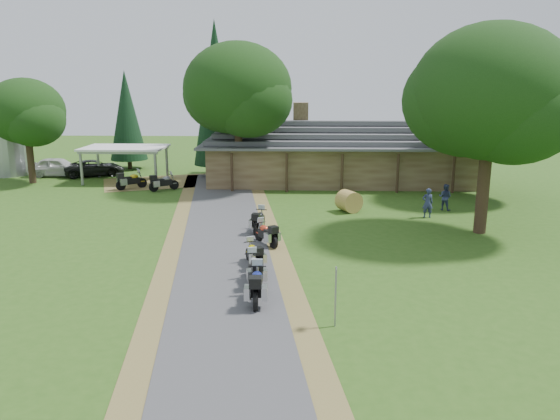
{
  "coord_description": "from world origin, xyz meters",
  "views": [
    {
      "loc": [
        2.79,
        -19.57,
        7.96
      ],
      "look_at": [
        1.92,
        7.05,
        1.6
      ],
      "focal_mm": 35.0,
      "sensor_mm": 36.0,
      "label": 1
    }
  ],
  "objects_px": {
    "motorcycle_row_d": "(266,232)",
    "motorcycle_carport_a": "(131,179)",
    "silo": "(5,133)",
    "motorcycle_row_a": "(257,283)",
    "lodge": "(338,151)",
    "motorcycle_row_e": "(259,219)",
    "car_dark_suv": "(94,164)",
    "hay_bale": "(349,201)",
    "motorcycle_carport_b": "(164,181)",
    "car_white_sedan": "(58,165)",
    "carport": "(126,164)",
    "motorcycle_row_c": "(254,253)",
    "motorcycle_row_b": "(254,268)"
  },
  "relations": [
    {
      "from": "silo",
      "to": "motorcycle_carport_b",
      "type": "relative_size",
      "value": 3.54
    },
    {
      "from": "car_dark_suv",
      "to": "motorcycle_carport_b",
      "type": "distance_m",
      "value": 9.59
    },
    {
      "from": "motorcycle_row_c",
      "to": "lodge",
      "type": "bearing_deg",
      "value": -36.18
    },
    {
      "from": "car_dark_suv",
      "to": "motorcycle_row_b",
      "type": "bearing_deg",
      "value": -170.36
    },
    {
      "from": "motorcycle_row_e",
      "to": "silo",
      "type": "bearing_deg",
      "value": 61.69
    },
    {
      "from": "motorcycle_row_a",
      "to": "motorcycle_row_e",
      "type": "bearing_deg",
      "value": 2.0
    },
    {
      "from": "silo",
      "to": "motorcycle_row_e",
      "type": "height_order",
      "value": "silo"
    },
    {
      "from": "car_white_sedan",
      "to": "motorcycle_row_c",
      "type": "distance_m",
      "value": 28.88
    },
    {
      "from": "motorcycle_carport_a",
      "to": "motorcycle_row_c",
      "type": "bearing_deg",
      "value": -97.8
    },
    {
      "from": "car_dark_suv",
      "to": "motorcycle_row_d",
      "type": "height_order",
      "value": "car_dark_suv"
    },
    {
      "from": "carport",
      "to": "motorcycle_carport_b",
      "type": "xyz_separation_m",
      "value": [
        3.96,
        -3.74,
        -0.71
      ]
    },
    {
      "from": "motorcycle_row_c",
      "to": "motorcycle_carport_b",
      "type": "xyz_separation_m",
      "value": [
        -7.96,
        16.55,
        0.09
      ]
    },
    {
      "from": "silo",
      "to": "hay_bale",
      "type": "distance_m",
      "value": 30.89
    },
    {
      "from": "motorcycle_carport_a",
      "to": "motorcycle_row_a",
      "type": "bearing_deg",
      "value": -101.92
    },
    {
      "from": "carport",
      "to": "motorcycle_row_b",
      "type": "xyz_separation_m",
      "value": [
        12.11,
        -22.39,
        -0.73
      ]
    },
    {
      "from": "motorcycle_row_b",
      "to": "motorcycle_carport_a",
      "type": "relative_size",
      "value": 0.92
    },
    {
      "from": "lodge",
      "to": "motorcycle_row_e",
      "type": "xyz_separation_m",
      "value": [
        -5.26,
        -15.24,
        -1.79
      ]
    },
    {
      "from": "silo",
      "to": "motorcycle_carport_a",
      "type": "height_order",
      "value": "silo"
    },
    {
      "from": "lodge",
      "to": "car_white_sedan",
      "type": "height_order",
      "value": "lodge"
    },
    {
      "from": "motorcycle_carport_b",
      "to": "motorcycle_row_d",
      "type": "bearing_deg",
      "value": -93.09
    },
    {
      "from": "lodge",
      "to": "motorcycle_carport_b",
      "type": "bearing_deg",
      "value": -161.66
    },
    {
      "from": "carport",
      "to": "car_dark_suv",
      "type": "xyz_separation_m",
      "value": [
        -3.44,
        2.36,
        -0.37
      ]
    },
    {
      "from": "motorcycle_row_d",
      "to": "hay_bale",
      "type": "xyz_separation_m",
      "value": [
        4.72,
        7.15,
        0.03
      ]
    },
    {
      "from": "car_dark_suv",
      "to": "motorcycle_row_a",
      "type": "bearing_deg",
      "value": -171.8
    },
    {
      "from": "motorcycle_row_a",
      "to": "motorcycle_row_d",
      "type": "distance_m",
      "value": 7.13
    },
    {
      "from": "motorcycle_row_d",
      "to": "motorcycle_carport_a",
      "type": "height_order",
      "value": "motorcycle_carport_a"
    },
    {
      "from": "motorcycle_row_a",
      "to": "motorcycle_row_c",
      "type": "distance_m",
      "value": 3.97
    },
    {
      "from": "silo",
      "to": "motorcycle_row_a",
      "type": "bearing_deg",
      "value": -49.06
    },
    {
      "from": "carport",
      "to": "motorcycle_row_d",
      "type": "distance_m",
      "value": 21.06
    },
    {
      "from": "motorcycle_carport_b",
      "to": "silo",
      "type": "bearing_deg",
      "value": 121.69
    },
    {
      "from": "car_dark_suv",
      "to": "motorcycle_row_d",
      "type": "xyz_separation_m",
      "value": [
        15.71,
        -19.45,
        -0.4
      ]
    },
    {
      "from": "motorcycle_row_a",
      "to": "hay_bale",
      "type": "bearing_deg",
      "value": -19.49
    },
    {
      "from": "silo",
      "to": "motorcycle_carport_a",
      "type": "relative_size",
      "value": 3.36
    },
    {
      "from": "car_dark_suv",
      "to": "motorcycle_row_d",
      "type": "relative_size",
      "value": 2.91
    },
    {
      "from": "silo",
      "to": "motorcycle_row_b",
      "type": "xyz_separation_m",
      "value": [
        23.14,
        -25.11,
        -2.89
      ]
    },
    {
      "from": "motorcycle_carport_a",
      "to": "motorcycle_row_b",
      "type": "bearing_deg",
      "value": -100.24
    },
    {
      "from": "motorcycle_row_a",
      "to": "silo",
      "type": "bearing_deg",
      "value": 39.49
    },
    {
      "from": "car_dark_suv",
      "to": "motorcycle_row_b",
      "type": "height_order",
      "value": "car_dark_suv"
    },
    {
      "from": "silo",
      "to": "motorcycle_row_d",
      "type": "relative_size",
      "value": 3.87
    },
    {
      "from": "lodge",
      "to": "motorcycle_carport_a",
      "type": "bearing_deg",
      "value": -166.26
    },
    {
      "from": "lodge",
      "to": "motorcycle_row_c",
      "type": "bearing_deg",
      "value": -103.77
    },
    {
      "from": "motorcycle_carport_b",
      "to": "car_white_sedan",
      "type": "bearing_deg",
      "value": 116.05
    },
    {
      "from": "motorcycle_carport_a",
      "to": "motorcycle_carport_b",
      "type": "relative_size",
      "value": 1.05
    },
    {
      "from": "motorcycle_row_b",
      "to": "motorcycle_row_e",
      "type": "relative_size",
      "value": 1.01
    },
    {
      "from": "motorcycle_carport_a",
      "to": "hay_bale",
      "type": "xyz_separation_m",
      "value": [
        15.62,
        -6.72,
        -0.06
      ]
    },
    {
      "from": "motorcycle_row_d",
      "to": "hay_bale",
      "type": "height_order",
      "value": "hay_bale"
    },
    {
      "from": "motorcycle_row_b",
      "to": "motorcycle_row_d",
      "type": "xyz_separation_m",
      "value": [
        0.16,
        5.3,
        -0.04
      ]
    },
    {
      "from": "motorcycle_row_a",
      "to": "motorcycle_carport_a",
      "type": "distance_m",
      "value": 23.69
    },
    {
      "from": "motorcycle_row_e",
      "to": "motorcycle_carport_a",
      "type": "height_order",
      "value": "motorcycle_carport_a"
    },
    {
      "from": "motorcycle_carport_a",
      "to": "motorcycle_carport_b",
      "type": "xyz_separation_m",
      "value": [
        2.57,
        -0.51,
        -0.04
      ]
    }
  ]
}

